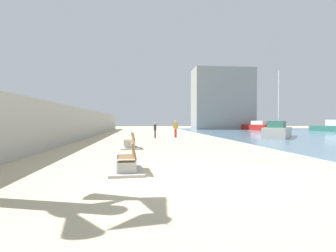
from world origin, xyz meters
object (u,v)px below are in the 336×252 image
(boat_mid_bay, at_px, (278,131))
(boat_nearest, at_px, (331,127))
(person_walking, at_px, (155,129))
(boat_far_right, at_px, (256,126))
(bench_near, at_px, (127,165))
(person_standing, at_px, (176,127))
(bench_far, at_px, (130,144))

(boat_mid_bay, height_order, boat_nearest, boat_mid_bay)
(person_walking, bearing_deg, boat_far_right, 47.47)
(person_walking, bearing_deg, boat_mid_bay, -1.67)
(bench_near, height_order, boat_nearest, boat_nearest)
(person_standing, distance_m, boat_mid_bay, 10.36)
(bench_near, xyz_separation_m, bench_far, (-0.21, 7.69, 0.00))
(person_walking, relative_size, boat_nearest, 0.26)
(boat_mid_bay, relative_size, boat_far_right, 1.01)
(person_walking, distance_m, boat_mid_bay, 12.41)
(boat_mid_bay, relative_size, boat_nearest, 1.23)
(boat_far_right, bearing_deg, person_standing, -130.34)
(boat_nearest, bearing_deg, boat_far_right, 137.20)
(bench_near, height_order, bench_far, same)
(bench_near, relative_size, boat_nearest, 0.36)
(bench_near, relative_size, boat_far_right, 0.29)
(person_walking, relative_size, person_standing, 0.89)
(person_standing, bearing_deg, boat_far_right, 49.66)
(boat_mid_bay, distance_m, boat_nearest, 21.38)
(person_walking, relative_size, boat_far_right, 0.21)
(boat_far_right, xyz_separation_m, boat_nearest, (8.79, -8.14, 0.03))
(person_standing, height_order, boat_nearest, boat_nearest)
(person_walking, bearing_deg, boat_nearest, 25.25)
(bench_near, height_order, person_walking, person_walking)
(person_standing, distance_m, boat_nearest, 29.46)
(person_walking, distance_m, boat_far_right, 29.40)
(bench_far, distance_m, person_standing, 11.21)
(bench_far, relative_size, boat_nearest, 0.36)
(bench_near, height_order, person_standing, person_standing)
(bench_far, relative_size, boat_far_right, 0.30)
(boat_mid_bay, xyz_separation_m, boat_far_right, (7.47, 22.02, -0.01))
(bench_near, height_order, boat_mid_bay, boat_mid_bay)
(bench_far, bearing_deg, bench_near, -88.44)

